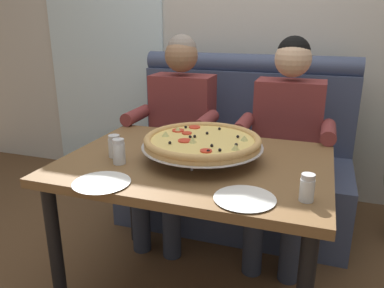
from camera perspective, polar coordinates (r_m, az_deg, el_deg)
back_wall_with_window at (r=3.06m, az=9.94°, el=18.76°), size 6.00×0.12×2.80m
window_panel at (r=3.46m, az=-13.39°, el=18.46°), size 1.10×0.02×2.80m
booth_bench at (r=2.68m, az=6.74°, el=-2.88°), size 1.52×0.78×1.13m
dining_table at (r=1.77m, az=0.53°, el=-5.18°), size 1.20×0.88×0.75m
diner_left at (r=2.43m, az=-2.26°, el=2.78°), size 0.54×0.64×1.27m
diner_right at (r=2.28m, az=13.93°, el=1.21°), size 0.54×0.64×1.27m
pizza at (r=1.71m, az=1.55°, el=0.39°), size 0.55×0.55×0.12m
shaker_oregano at (r=1.79m, az=-11.60°, el=-0.54°), size 0.06×0.06×0.10m
shaker_parmesan at (r=1.70m, az=-10.96°, el=-1.37°), size 0.06×0.06×0.11m
shaker_pepper_flakes at (r=1.40m, az=16.95°, el=-6.59°), size 0.05×0.05×0.10m
plate_near_left at (r=1.37m, az=7.96°, el=-7.91°), size 0.22×0.22×0.02m
plate_near_right at (r=1.53m, az=-13.49°, el=-5.46°), size 0.23×0.23×0.02m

